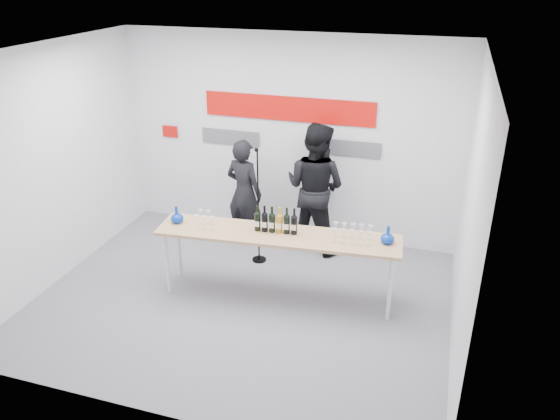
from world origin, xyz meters
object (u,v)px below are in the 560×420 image
at_px(tasting_table, 278,239).
at_px(presenter_right, 315,188).
at_px(presenter_left, 244,192).
at_px(mic_stand, 259,228).

height_order(tasting_table, presenter_right, presenter_right).
distance_m(tasting_table, presenter_left, 1.56).
height_order(presenter_left, mic_stand, mic_stand).
height_order(presenter_left, presenter_right, presenter_right).
bearing_deg(presenter_left, tasting_table, 140.60).
relative_size(presenter_left, mic_stand, 0.95).
relative_size(presenter_left, presenter_right, 0.85).
bearing_deg(tasting_table, presenter_left, 120.62).
bearing_deg(presenter_left, mic_stand, 143.33).
xyz_separation_m(tasting_table, mic_stand, (-0.52, 0.78, -0.31)).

